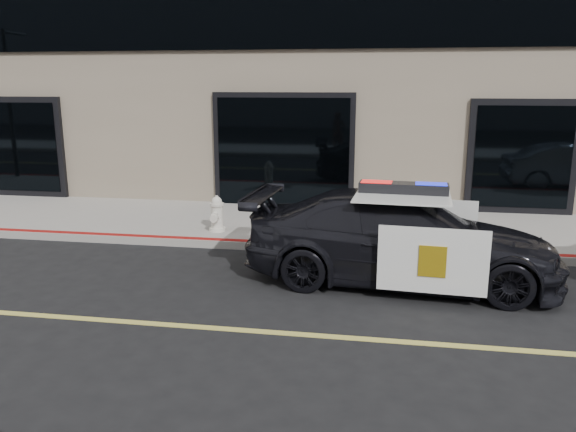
# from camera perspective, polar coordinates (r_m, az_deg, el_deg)

# --- Properties ---
(ground) EXTENTS (120.00, 120.00, 0.00)m
(ground) POSITION_cam_1_polar(r_m,az_deg,el_deg) (7.27, -2.24, -11.71)
(ground) COLOR black
(ground) RESTS_ON ground
(sidewalk_n) EXTENTS (60.00, 3.50, 0.15)m
(sidewalk_n) POSITION_cam_1_polar(r_m,az_deg,el_deg) (12.15, 2.79, -1.00)
(sidewalk_n) COLOR gray
(sidewalk_n) RESTS_ON ground
(police_car) EXTENTS (2.64, 5.13, 1.59)m
(police_car) POSITION_cam_1_polar(r_m,az_deg,el_deg) (9.00, 11.43, -2.17)
(police_car) COLOR black
(police_car) RESTS_ON ground
(fire_hydrant) EXTENTS (0.33, 0.46, 0.73)m
(fire_hydrant) POSITION_cam_1_polar(r_m,az_deg,el_deg) (11.44, -7.24, 0.15)
(fire_hydrant) COLOR silver
(fire_hydrant) RESTS_ON sidewalk_n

